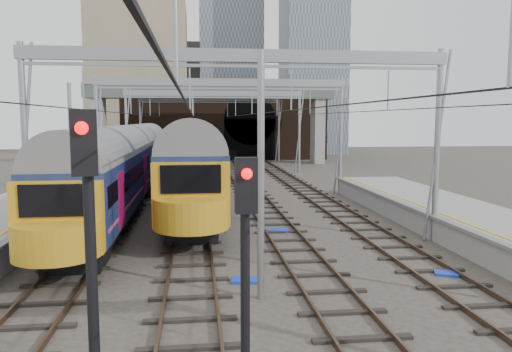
{
  "coord_description": "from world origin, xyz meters",
  "views": [
    {
      "loc": [
        -1.79,
        -11.73,
        5.11
      ],
      "look_at": [
        1.09,
        12.14,
        2.4
      ],
      "focal_mm": 35.0,
      "sensor_mm": 36.0,
      "label": 1
    }
  ],
  "objects": [
    {
      "name": "equip_cover_a",
      "position": [
        -0.32,
        3.56,
        0.05
      ],
      "size": [
        0.88,
        0.68,
        0.1
      ],
      "primitive_type": "cube",
      "rotation": [
        0.0,
        0.0,
        -0.14
      ],
      "color": "#1734B3",
      "rests_on": "ground"
    },
    {
      "name": "ground",
      "position": [
        0.0,
        0.0,
        0.0
      ],
      "size": [
        160.0,
        160.0,
        0.0
      ],
      "primitive_type": "plane",
      "color": "#38332D",
      "rests_on": "ground"
    },
    {
      "name": "signal_near_centre",
      "position": [
        -1.07,
        -4.37,
        2.91
      ],
      "size": [
        0.33,
        0.46,
        4.57
      ],
      "rotation": [
        0.0,
        0.0,
        0.06
      ],
      "color": "black",
      "rests_on": "ground"
    },
    {
      "name": "train_second",
      "position": [
        -6.0,
        19.74,
        2.48
      ],
      "size": [
        2.8,
        32.35,
        4.81
      ],
      "color": "black",
      "rests_on": "ground"
    },
    {
      "name": "city_skyline",
      "position": [
        2.73,
        70.48,
        17.09
      ],
      "size": [
        37.5,
        27.5,
        60.0
      ],
      "color": "tan",
      "rests_on": "ground"
    },
    {
      "name": "overbridge",
      "position": [
        0.0,
        46.0,
        7.27
      ],
      "size": [
        28.0,
        3.0,
        9.25
      ],
      "color": "gray",
      "rests_on": "ground"
    },
    {
      "name": "signal_near_left",
      "position": [
        -3.39,
        -4.2,
        3.29
      ],
      "size": [
        0.4,
        0.48,
        5.26
      ],
      "rotation": [
        0.0,
        0.0,
        0.2
      ],
      "color": "black",
      "rests_on": "ground"
    },
    {
      "name": "equip_cover_b",
      "position": [
        1.92,
        10.47,
        0.05
      ],
      "size": [
        1.02,
        0.8,
        0.11
      ],
      "primitive_type": "cube",
      "rotation": [
        0.0,
        0.0,
        -0.17
      ],
      "color": "#1734B3",
      "rests_on": "ground"
    },
    {
      "name": "equip_cover_c",
      "position": [
        6.4,
        3.45,
        0.04
      ],
      "size": [
        0.89,
        0.77,
        0.09
      ],
      "primitive_type": "cube",
      "rotation": [
        0.0,
        0.0,
        -0.37
      ],
      "color": "#1734B3",
      "rests_on": "ground"
    },
    {
      "name": "retaining_wall",
      "position": [
        1.4,
        51.93,
        4.33
      ],
      "size": [
        28.0,
        2.75,
        9.0
      ],
      "color": "black",
      "rests_on": "ground"
    },
    {
      "name": "train_main",
      "position": [
        -2.0,
        42.51,
        2.65
      ],
      "size": [
        3.07,
        70.91,
        5.19
      ],
      "color": "black",
      "rests_on": "ground"
    },
    {
      "name": "overhead_line",
      "position": [
        0.0,
        21.49,
        6.57
      ],
      "size": [
        16.8,
        80.0,
        8.0
      ],
      "color": "gray",
      "rests_on": "ground"
    },
    {
      "name": "tracks",
      "position": [
        0.0,
        15.0,
        0.02
      ],
      "size": [
        14.4,
        80.0,
        0.22
      ],
      "color": "#4C3828",
      "rests_on": "ground"
    }
  ]
}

